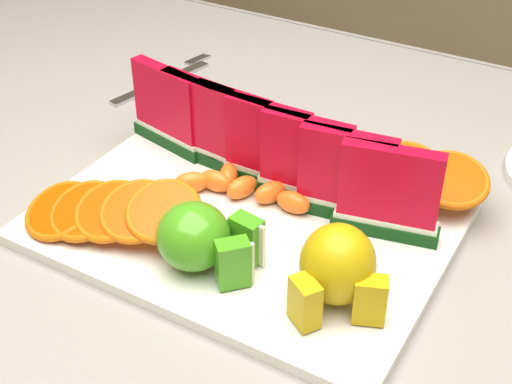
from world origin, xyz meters
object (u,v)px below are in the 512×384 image
Objects in this scene: platter at (247,220)px; fork at (165,80)px; pear_cluster at (338,268)px; apple_cluster at (201,239)px.

platter is 2.06× the size of fork.
pear_cluster is (0.13, -0.07, 0.04)m from platter.
apple_cluster reaches higher than fork.
apple_cluster is (0.00, -0.09, 0.04)m from platter.
platter is 0.35m from fork.
fork is at bearing 131.22° from apple_cluster.
pear_cluster is at bearing -36.20° from fork.
apple_cluster is at bearing -48.78° from fork.
fork is (-0.40, 0.29, -0.05)m from pear_cluster.
platter is 4.23× the size of pear_cluster.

